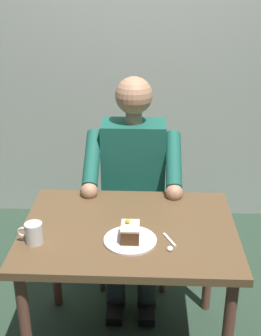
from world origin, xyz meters
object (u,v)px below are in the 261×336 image
Objects in this scene: seated_person at (133,186)px; cake_slice at (130,232)px; coffee_cup at (34,233)px; chair at (134,200)px; dessert_spoon at (170,244)px; dining_table at (129,244)px.

seated_person is 0.65m from cake_slice.
coffee_cup is at bearing 3.78° from cake_slice.
chair is 0.89m from dessert_spoon.
dining_table is 0.25m from dessert_spoon.
dessert_spoon is at bearing 172.07° from cake_slice.
dining_table is 6.97× the size of dessert_spoon.
coffee_cup is at bearing 59.30° from seated_person.
dining_table is 0.53m from seated_person.
coffee_cup reaches higher than dessert_spoon.
coffee_cup is at bearing 19.94° from dining_table.
dining_table is at bearing 90.00° from chair.
dining_table is at bearing -84.59° from cake_slice.
dessert_spoon is (-0.17, 0.02, -0.04)m from cake_slice.
dining_table is 0.18m from cake_slice.
chair is 8.33× the size of cake_slice.
coffee_cup is 0.79× the size of dessert_spoon.
chair reaches higher than dining_table.
cake_slice is 0.97× the size of coffee_cup.
dining_table is at bearing -160.06° from coffee_cup.
seated_person reaches higher than cake_slice.
dessert_spoon is at bearing 105.10° from seated_person.
dessert_spoon is at bearing 102.17° from chair.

